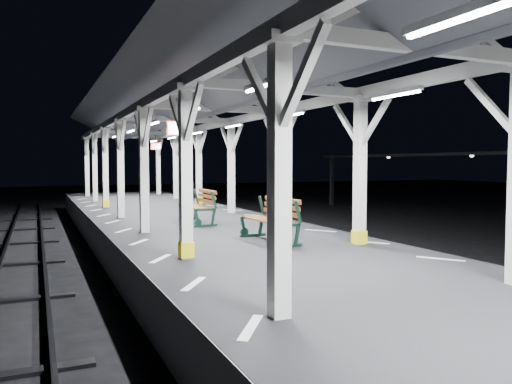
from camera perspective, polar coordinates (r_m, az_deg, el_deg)
ground at (r=9.02m, az=8.55°, el=-15.04°), size 120.00×120.00×0.00m
platform at (r=8.88m, az=8.57°, el=-11.98°), size 6.00×50.00×1.00m
hazard_stripes_left at (r=7.76m, az=-7.12°, el=-10.37°), size 1.00×48.00×0.01m
hazard_stripes_right at (r=10.26m, az=20.32°, el=-7.18°), size 1.00×48.00×0.01m
track_left at (r=7.74m, az=-26.43°, el=-17.90°), size 2.20×60.00×0.16m
canopy at (r=8.73m, az=8.88°, el=14.70°), size 5.40×49.00×4.65m
bench_mid at (r=11.69m, az=1.98°, el=-3.02°), size 0.75×1.91×1.03m
bench_far at (r=15.37m, az=-6.41°, el=-1.53°), size 0.75×1.92×1.03m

